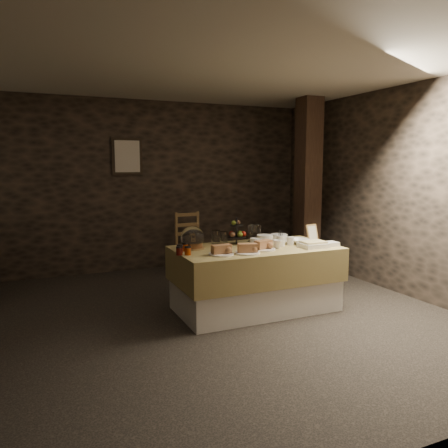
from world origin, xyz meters
name	(u,v)px	position (x,y,z in m)	size (l,w,h in m)	color
ground_plane	(193,320)	(0.00, 0.00, 0.00)	(5.50, 5.00, 0.01)	black
room_shell	(192,171)	(0.00, 0.00, 1.56)	(5.52, 5.02, 2.60)	black
buffet_table	(255,274)	(0.77, 0.06, 0.41)	(1.81, 0.96, 0.72)	silver
chair	(190,245)	(0.71, 2.13, 0.40)	(0.43, 0.41, 0.70)	olive
timber_column	(308,187)	(2.29, 1.30, 1.30)	(0.30, 0.30, 2.60)	black
framed_picture	(127,156)	(-0.15, 2.47, 1.75)	(0.45, 0.04, 0.55)	black
plate_stack_a	(265,239)	(0.98, 0.23, 0.77)	(0.19, 0.19, 0.10)	silver
plate_stack_b	(279,238)	(1.20, 0.29, 0.76)	(0.20, 0.20, 0.09)	silver
cutlery_holder	(280,241)	(1.05, 0.01, 0.78)	(0.10, 0.10, 0.12)	silver
cup_a	(261,243)	(0.82, 0.05, 0.76)	(0.11, 0.11, 0.09)	silver
cup_b	(278,244)	(0.95, -0.10, 0.76)	(0.10, 0.10, 0.09)	silver
mug_c	(254,242)	(0.77, 0.10, 0.76)	(0.09, 0.09, 0.10)	silver
mug_d	(291,241)	(1.20, 0.03, 0.76)	(0.08, 0.08, 0.09)	silver
bowl	(298,241)	(1.32, 0.06, 0.75)	(0.24, 0.24, 0.06)	silver
cake_dome	(192,239)	(0.10, 0.27, 0.82)	(0.26, 0.26, 0.26)	olive
fruit_stand	(237,233)	(0.66, 0.32, 0.84)	(0.22, 0.22, 0.31)	black
bread_platter_left	(221,251)	(0.25, -0.17, 0.76)	(0.26, 0.26, 0.11)	silver
bread_platter_center	(247,250)	(0.52, -0.22, 0.76)	(0.26, 0.26, 0.11)	silver
bread_platter_right	(263,246)	(0.77, -0.11, 0.76)	(0.26, 0.26, 0.11)	silver
jam_jars	(183,250)	(-0.08, 0.05, 0.75)	(0.18, 0.26, 0.07)	#5C140E
tart_dish	(313,244)	(1.35, -0.21, 0.75)	(0.30, 0.22, 0.07)	silver
square_dish	(331,244)	(1.59, -0.21, 0.74)	(0.14, 0.14, 0.04)	silver
menu_frame	(312,233)	(1.59, 0.15, 0.81)	(0.17, 0.02, 0.22)	olive
storage_jar_a	(216,237)	(0.44, 0.43, 0.80)	(0.10, 0.10, 0.16)	white
storage_jar_b	(224,238)	(0.53, 0.40, 0.79)	(0.09, 0.09, 0.14)	white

